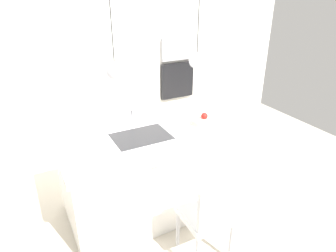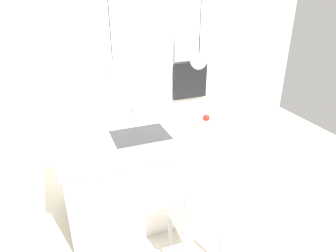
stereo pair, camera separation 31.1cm
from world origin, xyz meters
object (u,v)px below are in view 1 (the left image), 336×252
fruit_bowl (204,121)px  oven (177,80)px  microwave (177,49)px  chair_near (209,215)px

fruit_bowl → oven: 1.70m
microwave → oven: (0.00, 0.00, -0.50)m
fruit_bowl → oven: (0.56, 1.61, -0.05)m
fruit_bowl → oven: size_ratio=0.52×
oven → chair_near: bearing=-113.2°
fruit_bowl → chair_near: 1.08m
fruit_bowl → microwave: size_ratio=0.54×
microwave → oven: bearing=0.0°
oven → chair_near: size_ratio=0.64×
fruit_bowl → chair_near: (-0.49, -0.85, -0.44)m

